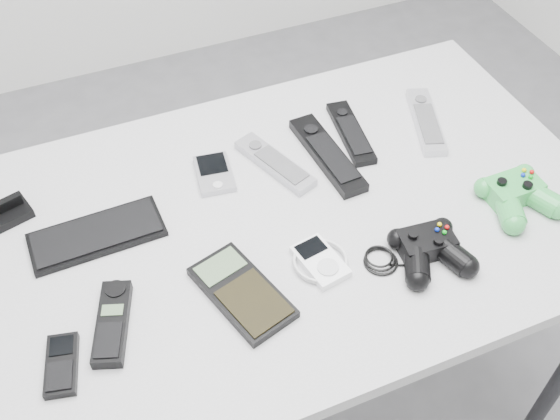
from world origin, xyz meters
name	(u,v)px	position (x,y,z in m)	size (l,w,h in m)	color
floor	(307,383)	(0.00, 0.00, 0.00)	(3.50, 3.50, 0.00)	slate
desk	(296,235)	(-0.07, -0.04, 0.74)	(1.20, 0.77, 0.81)	#A5A5A7
pda_keyboard	(97,234)	(-0.43, 0.05, 0.81)	(0.24, 0.10, 0.02)	black
dock_bracket	(7,208)	(-0.58, 0.16, 0.83)	(0.07, 0.07, 0.04)	black
pda	(214,173)	(-0.18, 0.11, 0.82)	(0.07, 0.11, 0.02)	#A5A4AB
remote_silver_a	(275,163)	(-0.06, 0.09, 0.82)	(0.05, 0.20, 0.02)	#A5A4AB
remote_black_a	(327,154)	(0.05, 0.08, 0.82)	(0.06, 0.24, 0.02)	black
remote_black_b	(351,132)	(0.13, 0.12, 0.82)	(0.05, 0.20, 0.02)	black
remote_silver_b	(426,121)	(0.30, 0.09, 0.82)	(0.05, 0.21, 0.02)	#B9B9C0
mobile_phone	(61,364)	(-0.54, -0.20, 0.82)	(0.05, 0.11, 0.02)	black
cordless_handset	(112,323)	(-0.45, -0.16, 0.82)	(0.05, 0.16, 0.02)	black
calculator	(242,292)	(-0.23, -0.18, 0.82)	(0.10, 0.19, 0.02)	black
mp3_player	(320,261)	(-0.08, -0.17, 0.82)	(0.10, 0.11, 0.02)	white
controller_black	(430,248)	(0.11, -0.23, 0.83)	(0.23, 0.15, 0.05)	black
controller_green	(518,193)	(0.34, -0.18, 0.83)	(0.14, 0.16, 0.05)	#248730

